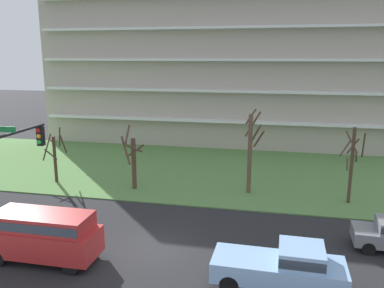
{
  "coord_description": "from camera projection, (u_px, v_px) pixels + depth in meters",
  "views": [
    {
      "loc": [
        5.66,
        -17.12,
        9.46
      ],
      "look_at": [
        0.71,
        6.0,
        4.12
      ],
      "focal_mm": 36.88,
      "sensor_mm": 36.0,
      "label": 1
    }
  ],
  "objects": [
    {
      "name": "tree_left",
      "position": [
        133.0,
        160.0,
        27.95
      ],
      "size": [
        1.74,
        1.76,
        4.66
      ],
      "color": "#4C3828",
      "rests_on": "ground"
    },
    {
      "name": "tree_right",
      "position": [
        352.0,
        162.0,
        25.09
      ],
      "size": [
        1.54,
        1.53,
        5.06
      ],
      "color": "#4C3828",
      "rests_on": "ground"
    },
    {
      "name": "van_red_near_left",
      "position": [
        43.0,
        233.0,
        18.32
      ],
      "size": [
        5.2,
        2.0,
        2.36
      ],
      "rotation": [
        0.0,
        0.0,
        0.0
      ],
      "color": "#B22828",
      "rests_on": "ground"
    },
    {
      "name": "ground",
      "position": [
        153.0,
        250.0,
        19.58
      ],
      "size": [
        160.0,
        160.0,
        0.0
      ],
      "primitive_type": "plane",
      "color": "#232326"
    },
    {
      "name": "grass_lawn_strip",
      "position": [
        204.0,
        171.0,
        32.92
      ],
      "size": [
        80.0,
        16.0,
        0.08
      ],
      "primitive_type": "cube",
      "color": "#547F42",
      "rests_on": "ground"
    },
    {
      "name": "apartment_building",
      "position": [
        227.0,
        59.0,
        44.11
      ],
      "size": [
        38.53,
        12.57,
        18.05
      ],
      "color": "#B2A899",
      "rests_on": "ground"
    },
    {
      "name": "tree_center",
      "position": [
        251.0,
        150.0,
        26.97
      ],
      "size": [
        1.43,
        1.29,
        5.94
      ],
      "color": "brown",
      "rests_on": "ground"
    },
    {
      "name": "pickup_blue_center_right",
      "position": [
        284.0,
        266.0,
        16.15
      ],
      "size": [
        5.44,
        2.11,
        1.95
      ],
      "rotation": [
        0.0,
        0.0,
        -0.02
      ],
      "color": "#8CB2E0",
      "rests_on": "ground"
    },
    {
      "name": "tree_far_left",
      "position": [
        55.0,
        155.0,
        29.48
      ],
      "size": [
        1.57,
        1.53,
        4.32
      ],
      "color": "#423023",
      "rests_on": "ground"
    }
  ]
}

